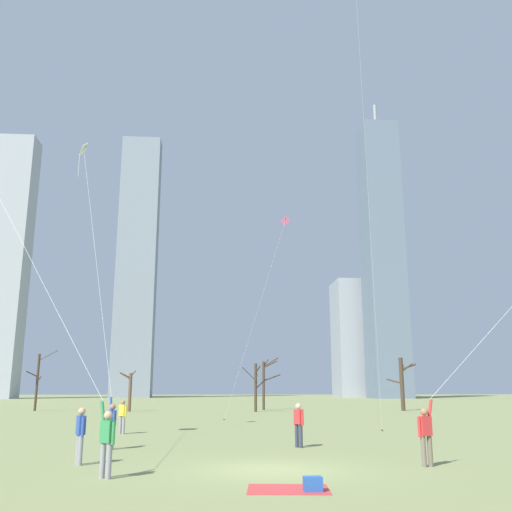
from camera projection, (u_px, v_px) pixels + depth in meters
The scene contains 19 objects.
ground_plane at pixel (272, 470), 15.45m from camera, with size 400.00×400.00×0.00m, color #848E56.
kite_flyer_midfield_center_green at pixel (50, 319), 15.72m from camera, with size 10.31×5.87×17.07m.
kite_flyer_foreground_left_white at pixel (107, 379), 21.89m from camera, with size 3.76×7.24×15.04m.
kite_flyer_midfield_left_purple at pixel (451, 401), 16.55m from camera, with size 8.50×0.56×9.73m.
bystander_strolling_midfield at pixel (80, 433), 16.62m from camera, with size 0.34×0.46×1.62m.
bystander_watching_nearby at pixel (299, 423), 21.49m from camera, with size 0.36×0.43×1.62m.
bystander_far_off_by_trees at pixel (122, 415), 27.83m from camera, with size 0.42×0.37×1.62m.
distant_kite_high_overhead_blue at pixel (357, 15), 33.44m from camera, with size 1.13×2.24×29.76m.
distant_kite_drifting_left_pink at pixel (278, 244), 44.73m from camera, with size 5.23×1.93×15.75m.
picnic_spot at pixel (302, 486), 12.31m from camera, with size 1.93×1.57×0.31m.
bare_tree_far_right_edge at pixel (130, 390), 54.98m from camera, with size 1.48×1.66×3.96m.
bare_tree_right_of_center at pixel (265, 381), 59.52m from camera, with size 2.01×2.30×5.45m.
bare_tree_rightmost at pixel (37, 381), 56.80m from camera, with size 2.70×1.20×6.02m.
bare_tree_left_of_center at pixel (256, 385), 54.49m from camera, with size 2.56×3.14×4.56m.
bare_tree_leftmost at pixel (402, 382), 57.22m from camera, with size 2.69×2.90×5.26m.
skyline_slender_spire at pixel (137, 263), 144.22m from camera, with size 9.87×5.62×67.12m.
skyline_wide_slab at pixel (1, 262), 129.82m from camera, with size 11.86×6.42×61.05m.
skyline_squat_block at pixel (382, 256), 135.19m from camera, with size 8.46×9.64×72.76m.
skyline_tall_tower at pixel (355, 339), 144.13m from camera, with size 10.33×11.77×29.25m.
Camera 1 is at (-1.60, -16.31, 2.17)m, focal length 39.60 mm.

